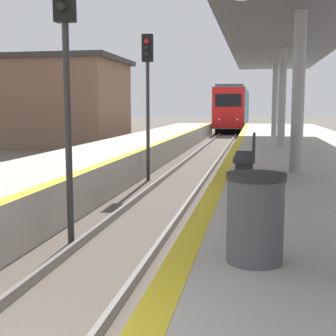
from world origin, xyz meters
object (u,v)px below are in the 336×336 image
Objects in this scene: trash_bin at (255,218)px; signal_mid at (148,80)px; bench at (248,154)px; train at (234,109)px; signal_near at (66,57)px.

signal_mid is at bearing 108.34° from trash_bin.
bench is at bearing -56.14° from signal_mid.
train is 36.43m from signal_mid.
train is at bearing 92.89° from trash_bin.
signal_near is at bearing 134.81° from trash_bin.
signal_near is at bearing -143.17° from bench.
signal_mid reaches higher than trash_bin.
train reaches higher than bench.
signal_near is 1.00× the size of signal_mid.
bench reaches higher than trash_bin.
signal_near reaches higher than train.
signal_mid is 5.50× the size of trash_bin.
train is 24.71× the size of trash_bin.
trash_bin is (3.35, -3.38, -1.96)m from signal_near.
train is at bearing 88.07° from signal_mid.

